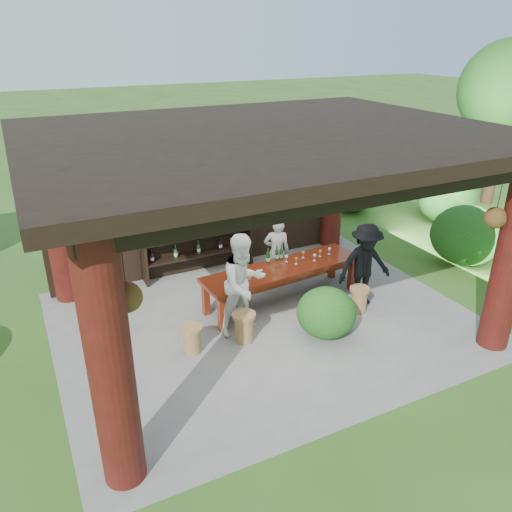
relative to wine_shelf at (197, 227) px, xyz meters
name	(u,v)px	position (x,y,z in m)	size (l,w,h in m)	color
ground	(266,320)	(0.39, -2.45, -1.09)	(90.00, 90.00, 0.00)	#2D5119
pavilion	(255,205)	(0.38, -2.02, 1.04)	(7.50, 6.00, 3.60)	slate
wine_shelf	(197,227)	(0.00, 0.00, 0.00)	(2.48, 0.38, 2.18)	black
tasting_table	(283,272)	(1.02, -1.95, -0.46)	(3.32, 1.10, 0.75)	#5E1F0D
stool_near_left	(244,326)	(-0.25, -2.88, -0.81)	(0.41, 0.41, 0.54)	brown
stool_near_right	(359,299)	(2.14, -2.95, -0.83)	(0.38, 0.38, 0.50)	brown
stool_far_left	(192,339)	(-1.17, -2.80, -0.84)	(0.37, 0.37, 0.49)	brown
host	(277,252)	(1.27, -1.24, -0.36)	(0.54, 0.35, 1.48)	silver
guest_woman	(244,284)	(-0.10, -2.56, -0.17)	(0.89, 0.70, 1.84)	white
guest_man	(365,265)	(2.39, -2.71, -0.27)	(1.07, 0.61, 1.66)	black
table_bottles	(275,254)	(1.03, -1.63, -0.19)	(0.40, 0.13, 0.31)	#194C1E
table_glasses	(298,258)	(1.41, -1.87, -0.27)	(2.33, 0.29, 0.15)	silver
napkin_basket	(243,276)	(0.10, -2.08, -0.27)	(0.26, 0.18, 0.14)	#BF6672
shrubs	(339,253)	(2.66, -1.50, -0.55)	(14.94, 8.94, 1.36)	#194C14
trees	(398,112)	(4.11, -1.23, 2.27)	(22.12, 9.54, 4.80)	#3F2819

